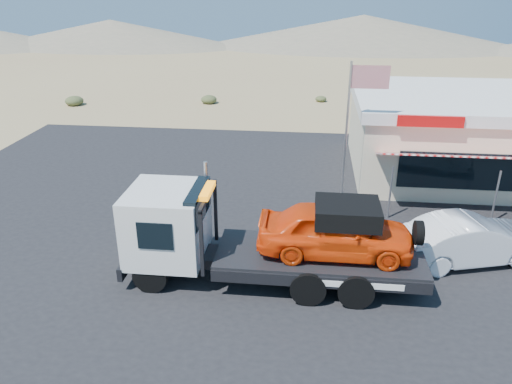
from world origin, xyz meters
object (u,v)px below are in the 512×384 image
tow_truck (265,233)px  flagpole (353,119)px  jerky_store (460,134)px  white_sedan (470,240)px

tow_truck → flagpole: size_ratio=1.53×
tow_truck → jerky_store: bearing=51.2°
white_sedan → flagpole: flagpole is taller
white_sedan → jerky_store: 8.99m
jerky_store → flagpole: 7.36m
tow_truck → jerky_store: 13.60m
flagpole → white_sedan: bearing=-48.0°
white_sedan → flagpole: 6.45m
white_sedan → flagpole: (-3.84, 4.27, 2.94)m
white_sedan → flagpole: size_ratio=0.81×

